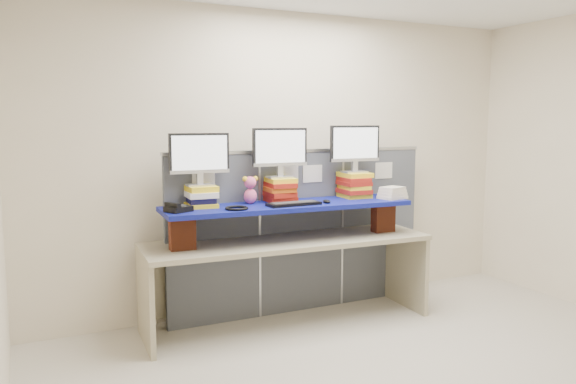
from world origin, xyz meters
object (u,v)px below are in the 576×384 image
monitor_left (199,156)px  monitor_right (355,146)px  monitor_center (280,150)px  keyboard (294,204)px  desk (288,256)px  desk_phone (178,208)px  blue_board (288,206)px

monitor_left → monitor_right: 1.47m
monitor_center → keyboard: 0.51m
desk → monitor_center: bearing=102.3°
monitor_right → desk_phone: (-1.70, -0.12, -0.45)m
desk → desk_phone: 1.10m
monitor_left → desk_phone: size_ratio=2.20×
blue_board → monitor_center: size_ratio=4.32×
blue_board → desk_phone: size_ratio=9.52×
keyboard → desk_phone: size_ratio=2.05×
blue_board → desk: bearing=-177.5°
desk → monitor_left: 1.17m
keyboard → monitor_right: bearing=14.2°
blue_board → monitor_right: size_ratio=4.32×
desk → desk_phone: desk_phone is taller
blue_board → monitor_center: 0.50m
monitor_center → monitor_right: size_ratio=1.00×
monitor_right → desk_phone: bearing=-173.5°
blue_board → keyboard: (-0.00, -0.12, 0.03)m
monitor_right → keyboard: bearing=-161.6°
blue_board → monitor_left: bearing=171.0°
monitor_left → monitor_right: (1.47, -0.06, 0.06)m
blue_board → desk_phone: desk_phone is taller
monitor_right → desk_phone: 1.77m
monitor_left → monitor_center: (0.72, -0.03, 0.04)m
monitor_center → keyboard: bearing=-83.3°
desk → desk_phone: (-0.98, -0.03, 0.50)m
blue_board → monitor_right: bearing=9.3°
monitor_center → desk_phone: (-0.96, -0.15, -0.43)m
desk → keyboard: 0.50m
blue_board → desk_phone: (-0.98, -0.03, 0.05)m
monitor_left → desk_phone: (-0.24, -0.18, -0.39)m
monitor_center → monitor_right: (0.75, -0.03, 0.02)m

